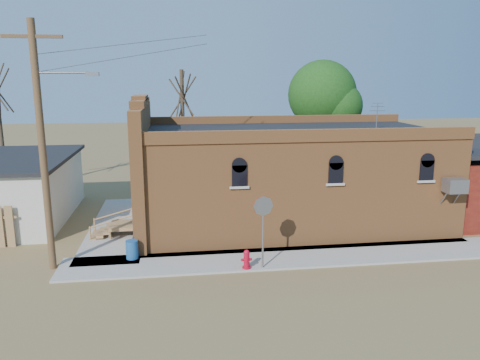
{
  "coord_description": "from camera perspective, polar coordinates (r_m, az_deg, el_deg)",
  "views": [
    {
      "loc": [
        -3.49,
        -16.12,
        7.05
      ],
      "look_at": [
        -0.58,
        4.76,
        2.4
      ],
      "focal_mm": 35.0,
      "sensor_mm": 36.0,
      "label": 1
    }
  ],
  "objects": [
    {
      "name": "ground",
      "position": [
        17.94,
        4.02,
        -10.73
      ],
      "size": [
        120.0,
        120.0,
        0.0
      ],
      "primitive_type": "plane",
      "color": "olive",
      "rests_on": "ground"
    },
    {
      "name": "sidewalk_south",
      "position": [
        19.07,
        7.92,
        -9.25
      ],
      "size": [
        19.0,
        2.2,
        0.08
      ],
      "primitive_type": "cube",
      "color": "#9E9991",
      "rests_on": "ground"
    },
    {
      "name": "sidewalk_west",
      "position": [
        23.38,
        -14.52,
        -5.42
      ],
      "size": [
        2.6,
        10.0,
        0.08
      ],
      "primitive_type": "cube",
      "color": "#9E9991",
      "rests_on": "ground"
    },
    {
      "name": "brick_bar",
      "position": [
        22.71,
        5.31,
        0.42
      ],
      "size": [
        16.4,
        7.97,
        6.3
      ],
      "color": "#B36A36",
      "rests_on": "ground"
    },
    {
      "name": "red_shed",
      "position": [
        26.74,
        26.34,
        0.84
      ],
      "size": [
        5.4,
        6.4,
        4.3
      ],
      "color": "#5B120F",
      "rests_on": "ground"
    },
    {
      "name": "utility_pole",
      "position": [
        18.08,
        -22.84,
        4.23
      ],
      "size": [
        3.12,
        0.26,
        9.0
      ],
      "color": "brown",
      "rests_on": "ground"
    },
    {
      "name": "tree_bare_near",
      "position": [
        29.15,
        -7.07,
        10.21
      ],
      "size": [
        2.8,
        2.8,
        7.65
      ],
      "color": "#463428",
      "rests_on": "ground"
    },
    {
      "name": "tree_leafy",
      "position": [
        31.13,
        9.99,
        10.2
      ],
      "size": [
        4.4,
        4.4,
        8.15
      ],
      "color": "#463428",
      "rests_on": "ground"
    },
    {
      "name": "fire_hydrant",
      "position": [
        17.6,
        0.81,
        -9.62
      ],
      "size": [
        0.42,
        0.41,
        0.73
      ],
      "rotation": [
        0.0,
        0.0,
        0.31
      ],
      "color": "#B20A21",
      "rests_on": "sidewalk_south"
    },
    {
      "name": "stop_sign",
      "position": [
        17.12,
        2.84,
        -4.02
      ],
      "size": [
        0.75,
        0.2,
        2.77
      ],
      "rotation": [
        0.0,
        0.0,
        -0.24
      ],
      "color": "gray",
      "rests_on": "sidewalk_south"
    },
    {
      "name": "trash_barrel",
      "position": [
        18.98,
        -13.02,
        -8.26
      ],
      "size": [
        0.61,
        0.61,
        0.73
      ],
      "primitive_type": "cylinder",
      "rotation": [
        0.0,
        0.0,
        -0.37
      ],
      "color": "#1B4E89",
      "rests_on": "sidewalk_west"
    }
  ]
}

